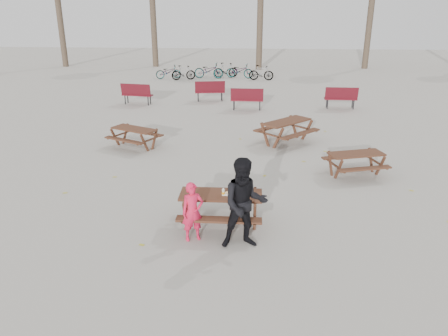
# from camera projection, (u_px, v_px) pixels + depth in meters

# --- Properties ---
(ground) EXTENTS (80.00, 80.00, 0.00)m
(ground) POSITION_uv_depth(u_px,v_px,m) (221.00, 225.00, 9.82)
(ground) COLOR gray
(ground) RESTS_ON ground
(main_picnic_table) EXTENTS (1.80, 1.45, 0.78)m
(main_picnic_table) POSITION_uv_depth(u_px,v_px,m) (221.00, 202.00, 9.62)
(main_picnic_table) COLOR #3A1F15
(main_picnic_table) RESTS_ON ground
(food_tray) EXTENTS (0.18, 0.11, 0.03)m
(food_tray) POSITION_uv_depth(u_px,v_px,m) (228.00, 194.00, 9.49)
(food_tray) COLOR silver
(food_tray) RESTS_ON main_picnic_table
(bread_roll) EXTENTS (0.14, 0.06, 0.05)m
(bread_roll) POSITION_uv_depth(u_px,v_px,m) (228.00, 192.00, 9.47)
(bread_roll) COLOR tan
(bread_roll) RESTS_ON food_tray
(soda_bottle) EXTENTS (0.07, 0.07, 0.17)m
(soda_bottle) POSITION_uv_depth(u_px,v_px,m) (223.00, 192.00, 9.44)
(soda_bottle) COLOR silver
(soda_bottle) RESTS_ON main_picnic_table
(child) EXTENTS (0.55, 0.46, 1.28)m
(child) POSITION_uv_depth(u_px,v_px,m) (193.00, 212.00, 9.03)
(child) COLOR #E01C43
(child) RESTS_ON ground
(adult) EXTENTS (1.04, 0.87, 1.90)m
(adult) POSITION_uv_depth(u_px,v_px,m) (245.00, 204.00, 8.67)
(adult) COLOR black
(adult) RESTS_ON ground
(picnic_table_east) EXTENTS (1.85, 1.65, 0.67)m
(picnic_table_east) POSITION_uv_depth(u_px,v_px,m) (355.00, 164.00, 12.56)
(picnic_table_east) COLOR #3A1F15
(picnic_table_east) RESTS_ON ground
(picnic_table_north) EXTENTS (1.97, 1.83, 0.68)m
(picnic_table_north) POSITION_uv_depth(u_px,v_px,m) (135.00, 138.00, 14.98)
(picnic_table_north) COLOR #3A1F15
(picnic_table_north) RESTS_ON ground
(picnic_table_far) EXTENTS (2.37, 2.38, 0.80)m
(picnic_table_far) POSITION_uv_depth(u_px,v_px,m) (286.00, 132.00, 15.45)
(picnic_table_far) COLOR #3A1F15
(picnic_table_far) RESTS_ON ground
(park_bench_row) EXTENTS (11.34, 2.43, 1.03)m
(park_bench_row) POSITION_uv_depth(u_px,v_px,m) (232.00, 95.00, 20.99)
(park_bench_row) COLOR maroon
(park_bench_row) RESTS_ON ground
(bicycle_row) EXTENTS (7.72, 2.10, 1.00)m
(bicycle_row) POSITION_uv_depth(u_px,v_px,m) (215.00, 71.00, 28.48)
(bicycle_row) COLOR black
(bicycle_row) RESTS_ON ground
(fallen_leaves) EXTENTS (11.00, 11.00, 0.01)m
(fallen_leaves) POSITION_uv_depth(u_px,v_px,m) (246.00, 183.00, 12.12)
(fallen_leaves) COLOR gold
(fallen_leaves) RESTS_ON ground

